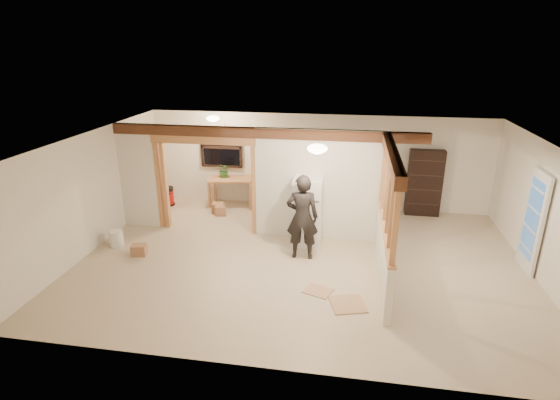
% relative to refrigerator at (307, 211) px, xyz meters
% --- Properties ---
extents(floor, '(9.00, 6.50, 0.01)m').
position_rel_refrigerator_xyz_m(floor, '(-0.02, -0.84, -0.76)').
color(floor, '#BFAA8E').
rests_on(floor, ground).
extents(ceiling, '(9.00, 6.50, 0.01)m').
position_rel_refrigerator_xyz_m(ceiling, '(-0.02, -0.84, 1.74)').
color(ceiling, white).
extents(wall_back, '(9.00, 0.01, 2.50)m').
position_rel_refrigerator_xyz_m(wall_back, '(-0.02, 2.41, 0.49)').
color(wall_back, silver).
rests_on(wall_back, floor).
extents(wall_front, '(9.00, 0.01, 2.50)m').
position_rel_refrigerator_xyz_m(wall_front, '(-0.02, -4.09, 0.49)').
color(wall_front, silver).
rests_on(wall_front, floor).
extents(wall_left, '(0.01, 6.50, 2.50)m').
position_rel_refrigerator_xyz_m(wall_left, '(-4.52, -0.84, 0.49)').
color(wall_left, silver).
rests_on(wall_left, floor).
extents(wall_right, '(0.01, 6.50, 2.50)m').
position_rel_refrigerator_xyz_m(wall_right, '(4.48, -0.84, 0.49)').
color(wall_right, silver).
rests_on(wall_right, floor).
extents(partition_left_stub, '(0.90, 0.12, 2.50)m').
position_rel_refrigerator_xyz_m(partition_left_stub, '(-4.07, 0.36, 0.49)').
color(partition_left_stub, silver).
rests_on(partition_left_stub, floor).
extents(partition_center, '(2.80, 0.12, 2.50)m').
position_rel_refrigerator_xyz_m(partition_center, '(0.18, 0.36, 0.49)').
color(partition_center, silver).
rests_on(partition_center, floor).
extents(doorway_frame, '(2.46, 0.14, 2.20)m').
position_rel_refrigerator_xyz_m(doorway_frame, '(-2.42, 0.36, 0.34)').
color(doorway_frame, tan).
rests_on(doorway_frame, floor).
extents(header_beam_back, '(7.00, 0.18, 0.22)m').
position_rel_refrigerator_xyz_m(header_beam_back, '(-1.02, 0.36, 1.62)').
color(header_beam_back, brown).
rests_on(header_beam_back, ceiling).
extents(header_beam_right, '(0.18, 3.30, 0.22)m').
position_rel_refrigerator_xyz_m(header_beam_right, '(1.58, -1.24, 1.62)').
color(header_beam_right, brown).
rests_on(header_beam_right, ceiling).
extents(pony_wall, '(0.12, 3.20, 1.00)m').
position_rel_refrigerator_xyz_m(pony_wall, '(1.58, -1.24, -0.26)').
color(pony_wall, silver).
rests_on(pony_wall, floor).
extents(stud_partition, '(0.14, 3.20, 1.32)m').
position_rel_refrigerator_xyz_m(stud_partition, '(1.58, -1.24, 0.90)').
color(stud_partition, tan).
rests_on(stud_partition, pony_wall).
extents(window_back, '(1.12, 0.10, 1.10)m').
position_rel_refrigerator_xyz_m(window_back, '(-2.62, 2.33, 0.79)').
color(window_back, black).
rests_on(window_back, wall_back).
extents(french_door, '(0.12, 0.86, 2.00)m').
position_rel_refrigerator_xyz_m(french_door, '(4.40, -0.44, 0.24)').
color(french_door, white).
rests_on(french_door, floor).
extents(ceiling_dome_main, '(0.36, 0.36, 0.16)m').
position_rel_refrigerator_xyz_m(ceiling_dome_main, '(0.28, -1.34, 1.72)').
color(ceiling_dome_main, '#FFEABF').
rests_on(ceiling_dome_main, ceiling).
extents(ceiling_dome_util, '(0.32, 0.32, 0.14)m').
position_rel_refrigerator_xyz_m(ceiling_dome_util, '(-2.52, 1.46, 1.72)').
color(ceiling_dome_util, '#FFEABF').
rests_on(ceiling_dome_util, ceiling).
extents(hanging_bulb, '(0.07, 0.07, 0.07)m').
position_rel_refrigerator_xyz_m(hanging_bulb, '(-2.02, 0.76, 1.42)').
color(hanging_bulb, '#FFD88C').
rests_on(hanging_bulb, ceiling).
extents(refrigerator, '(0.62, 0.60, 1.51)m').
position_rel_refrigerator_xyz_m(refrigerator, '(0.00, 0.00, 0.00)').
color(refrigerator, white).
rests_on(refrigerator, floor).
extents(woman, '(0.68, 0.47, 1.80)m').
position_rel_refrigerator_xyz_m(woman, '(-0.04, -0.70, 0.14)').
color(woman, black).
rests_on(woman, floor).
extents(work_table, '(1.33, 0.83, 0.78)m').
position_rel_refrigerator_xyz_m(work_table, '(-2.27, 2.03, -0.37)').
color(work_table, tan).
rests_on(work_table, floor).
extents(potted_plant, '(0.44, 0.41, 0.39)m').
position_rel_refrigerator_xyz_m(potted_plant, '(-2.49, 2.07, 0.22)').
color(potted_plant, '#2E5423').
rests_on(potted_plant, work_table).
extents(shop_vac, '(0.53, 0.53, 0.52)m').
position_rel_refrigerator_xyz_m(shop_vac, '(-4.05, 1.77, -0.50)').
color(shop_vac, '#B20C09').
rests_on(shop_vac, floor).
extents(bookshelf, '(0.86, 0.29, 1.72)m').
position_rel_refrigerator_xyz_m(bookshelf, '(2.76, 2.20, 0.10)').
color(bookshelf, black).
rests_on(bookshelf, floor).
extents(bucket, '(0.33, 0.33, 0.37)m').
position_rel_refrigerator_xyz_m(bucket, '(-4.11, -0.86, -0.57)').
color(bucket, white).
rests_on(bucket, floor).
extents(box_util_a, '(0.34, 0.30, 0.26)m').
position_rel_refrigerator_xyz_m(box_util_a, '(-2.51, 1.46, -0.63)').
color(box_util_a, '#9F6E4D').
rests_on(box_util_a, floor).
extents(box_util_b, '(0.32, 0.32, 0.24)m').
position_rel_refrigerator_xyz_m(box_util_b, '(-2.41, 1.31, -0.63)').
color(box_util_b, '#9F6E4D').
rests_on(box_util_b, floor).
extents(box_front, '(0.33, 0.29, 0.24)m').
position_rel_refrigerator_xyz_m(box_front, '(-3.43, -1.18, -0.64)').
color(box_front, '#9F6E4D').
rests_on(box_front, floor).
extents(floor_panel_near, '(0.71, 0.71, 0.02)m').
position_rel_refrigerator_xyz_m(floor_panel_near, '(0.96, -2.34, -0.75)').
color(floor_panel_near, tan).
rests_on(floor_panel_near, floor).
extents(floor_panel_far, '(0.58, 0.53, 0.02)m').
position_rel_refrigerator_xyz_m(floor_panel_far, '(0.42, -1.99, -0.75)').
color(floor_panel_far, tan).
rests_on(floor_panel_far, floor).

